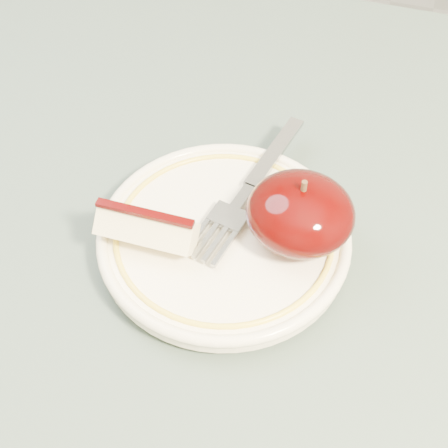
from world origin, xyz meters
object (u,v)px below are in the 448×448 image
(plate, at_px, (224,236))
(fork, at_px, (249,188))
(apple_half, at_px, (300,213))
(table, at_px, (249,405))

(plate, distance_m, fork, 0.05)
(plate, bearing_deg, apple_half, 15.94)
(apple_half, bearing_deg, plate, -164.06)
(table, bearing_deg, apple_half, 85.89)
(table, height_order, fork, fork)
(apple_half, relative_size, fork, 0.46)
(table, relative_size, apple_half, 11.61)
(table, bearing_deg, plate, 120.29)
(fork, bearing_deg, plate, -176.94)
(table, relative_size, plate, 4.80)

